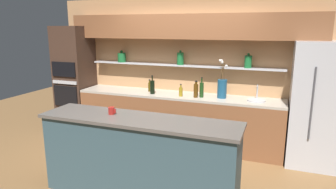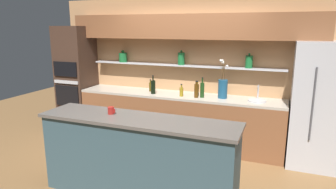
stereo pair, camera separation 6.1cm
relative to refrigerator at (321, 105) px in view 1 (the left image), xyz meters
name	(u,v)px [view 1 (the left image)]	position (x,y,z in m)	size (l,w,h in m)	color
ground_plane	(157,175)	(-2.16, -1.20, -0.94)	(12.00, 12.00, 0.00)	brown
back_wall_unit	(189,57)	(-2.17, 0.33, 0.61)	(5.20, 0.44, 2.60)	tan
back_counter_unit	(177,119)	(-2.29, 0.04, -0.48)	(3.66, 0.62, 0.92)	brown
island_counter	(139,157)	(-2.16, -1.77, -0.43)	(2.48, 0.61, 1.02)	#334C56
refrigerator	(321,105)	(0.00, 0.00, 0.00)	(0.87, 0.73, 1.89)	#B7B7BC
oven_tower	(75,80)	(-4.45, 0.04, 0.11)	(0.63, 0.64, 2.10)	#3D281E
flower_vase	(222,88)	(-1.50, 0.05, 0.15)	(0.16, 0.15, 0.65)	navy
sink_fixture	(256,99)	(-0.94, 0.05, 0.00)	(0.29, 0.29, 0.25)	#B7B7BC
bottle_spirit_0	(196,90)	(-1.92, -0.07, 0.10)	(0.07, 0.07, 0.29)	#4C2D0C
bottle_oil_1	(181,92)	(-2.18, -0.08, 0.06)	(0.06, 0.06, 0.21)	olive
bottle_oil_2	(150,87)	(-2.84, 0.09, 0.07)	(0.06, 0.06, 0.23)	#47380A
bottle_wine_3	(202,90)	(-1.83, -0.02, 0.11)	(0.07, 0.07, 0.34)	#193814
bottle_oil_4	(197,89)	(-1.94, 0.08, 0.08)	(0.06, 0.06, 0.26)	#47380A
bottle_wine_5	(152,87)	(-2.72, -0.07, 0.10)	(0.08, 0.08, 0.33)	black
coffee_mug	(112,111)	(-2.55, -1.73, 0.12)	(0.10, 0.08, 0.09)	maroon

